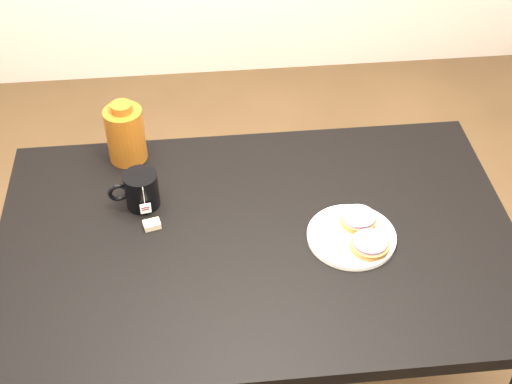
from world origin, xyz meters
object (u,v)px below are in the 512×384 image
bagel_front (370,244)px  bagel_back (358,219)px  teabag_pouch (152,225)px  bagel_package (125,134)px  plate (351,236)px  table (258,257)px  mug (141,190)px

bagel_front → bagel_back: bearing=96.1°
bagel_back → bagel_front: 0.10m
teabag_pouch → bagel_package: bagel_package is taller
plate → bagel_back: bearing=59.1°
bagel_back → table: bearing=-177.8°
mug → bagel_package: bearing=91.9°
table → teabag_pouch: (-0.28, 0.06, 0.09)m
mug → teabag_pouch: 0.11m
bagel_back → mug: bearing=165.8°
mug → bagel_front: bearing=-32.2°
plate → bagel_package: 0.73m
bagel_front → teabag_pouch: 0.59m
table → teabag_pouch: bearing=167.3°
plate → bagel_back: size_ratio=1.74×
plate → teabag_pouch: (-0.53, 0.10, 0.00)m
bagel_back → mug: mug is taller
bagel_back → bagel_package: bagel_package is taller
plate → teabag_pouch: bearing=169.6°
bagel_package → bagel_back: bearing=-29.9°
plate → bagel_front: bagel_front is taller
table → plate: 0.27m
bagel_back → mug: (-0.59, 0.15, 0.03)m
teabag_pouch → bagel_package: (-0.07, 0.31, 0.08)m
teabag_pouch → bagel_package: size_ratio=0.23×
teabag_pouch → plate: bearing=-10.4°
table → bagel_back: (0.28, 0.01, 0.11)m
plate → mug: 0.59m
table → bagel_package: 0.54m
bagel_back → bagel_package: bearing=150.1°
plate → bagel_package: bearing=146.0°
mug → bagel_package: 0.22m
bagel_front → mug: 0.64m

